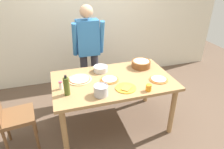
% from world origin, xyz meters
% --- Properties ---
extents(ground, '(8.00, 8.00, 0.00)m').
position_xyz_m(ground, '(0.00, 0.00, 0.00)').
color(ground, brown).
extents(wall_back, '(5.60, 0.10, 2.60)m').
position_xyz_m(wall_back, '(0.00, 1.60, 1.30)').
color(wall_back, silver).
rests_on(wall_back, ground).
extents(dining_table, '(1.60, 0.96, 0.76)m').
position_xyz_m(dining_table, '(0.00, 0.00, 0.67)').
color(dining_table, '#A37A4C').
rests_on(dining_table, ground).
extents(person_cook, '(0.49, 0.25, 1.62)m').
position_xyz_m(person_cook, '(-0.18, 0.76, 0.94)').
color(person_cook, '#2D2D38').
rests_on(person_cook, ground).
extents(chair_wooden_left, '(0.44, 0.44, 0.95)m').
position_xyz_m(chair_wooden_left, '(-1.32, -0.07, 0.54)').
color(chair_wooden_left, brown).
rests_on(chair_wooden_left, ground).
extents(pizza_raw_on_board, '(0.32, 0.32, 0.02)m').
position_xyz_m(pizza_raw_on_board, '(-0.43, 0.12, 0.77)').
color(pizza_raw_on_board, beige).
rests_on(pizza_raw_on_board, dining_table).
extents(pizza_cooked_on_tray, '(0.25, 0.25, 0.02)m').
position_xyz_m(pizza_cooked_on_tray, '(-0.05, -0.00, 0.77)').
color(pizza_cooked_on_tray, '#C67A33').
rests_on(pizza_cooked_on_tray, dining_table).
extents(pizza_second_cooked, '(0.25, 0.25, 0.02)m').
position_xyz_m(pizza_second_cooked, '(0.58, -0.19, 0.77)').
color(pizza_second_cooked, '#C67A33').
rests_on(pizza_second_cooked, dining_table).
extents(plate_with_slice, '(0.26, 0.26, 0.02)m').
position_xyz_m(plate_with_slice, '(0.09, -0.27, 0.77)').
color(plate_with_slice, gold).
rests_on(plate_with_slice, dining_table).
extents(popcorn_bowl, '(0.28, 0.28, 0.11)m').
position_xyz_m(popcorn_bowl, '(0.51, 0.25, 0.82)').
color(popcorn_bowl, brown).
rests_on(popcorn_bowl, dining_table).
extents(mixing_bowl_steel, '(0.20, 0.20, 0.08)m').
position_xyz_m(mixing_bowl_steel, '(-0.10, 0.28, 0.80)').
color(mixing_bowl_steel, '#B7B7BC').
rests_on(mixing_bowl_steel, dining_table).
extents(olive_oil_bottle, '(0.07, 0.07, 0.26)m').
position_xyz_m(olive_oil_bottle, '(-0.62, -0.19, 0.87)').
color(olive_oil_bottle, '#47561E').
rests_on(olive_oil_bottle, dining_table).
extents(steel_pot, '(0.17, 0.17, 0.13)m').
position_xyz_m(steel_pot, '(-0.25, -0.32, 0.83)').
color(steel_pot, '#B7B7BC').
rests_on(steel_pot, dining_table).
extents(cup_orange, '(0.07, 0.07, 0.08)m').
position_xyz_m(cup_orange, '(0.33, -0.39, 0.80)').
color(cup_orange, orange).
rests_on(cup_orange, dining_table).
extents(salt_shaker, '(0.04, 0.04, 0.11)m').
position_xyz_m(salt_shaker, '(-0.69, -0.04, 0.81)').
color(salt_shaker, white).
rests_on(salt_shaker, dining_table).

